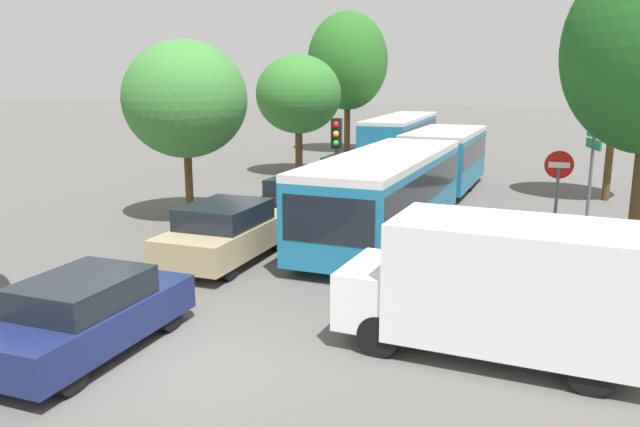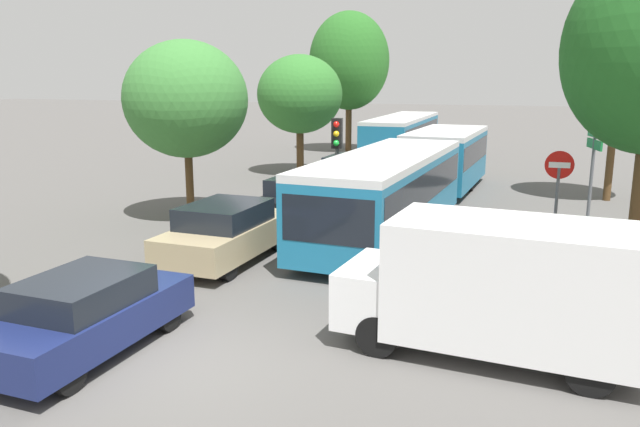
{
  "view_description": "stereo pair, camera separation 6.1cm",
  "coord_description": "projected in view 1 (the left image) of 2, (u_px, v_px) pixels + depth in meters",
  "views": [
    {
      "loc": [
        5.01,
        -8.34,
        4.61
      ],
      "look_at": [
        0.2,
        6.42,
        1.2
      ],
      "focal_mm": 35.0,
      "sensor_mm": 36.0,
      "label": 1
    },
    {
      "loc": [
        5.06,
        -8.32,
        4.61
      ],
      "look_at": [
        0.2,
        6.42,
        1.2
      ],
      "focal_mm": 35.0,
      "sensor_mm": 36.0,
      "label": 2
    }
  ],
  "objects": [
    {
      "name": "queued_car_black",
      "position": [
        300.0,
        198.0,
        20.44
      ],
      "size": [
        1.95,
        4.2,
        1.43
      ],
      "rotation": [
        0.0,
        0.0,
        1.52
      ],
      "color": "black",
      "rests_on": "ground"
    },
    {
      "name": "tree_left_far",
      "position": [
        299.0,
        96.0,
        29.45
      ],
      "size": [
        4.04,
        4.04,
        5.66
      ],
      "color": "#51381E",
      "rests_on": "ground"
    },
    {
      "name": "direction_sign_post",
      "position": [
        593.0,
        146.0,
        18.81
      ],
      "size": [
        0.32,
        1.39,
        3.6
      ],
      "rotation": [
        0.0,
        0.0,
        3.33
      ],
      "color": "#56595E",
      "rests_on": "ground"
    },
    {
      "name": "tree_right_mid",
      "position": [
        619.0,
        63.0,
        22.74
      ],
      "size": [
        3.84,
        3.84,
        7.3
      ],
      "color": "#51381E",
      "rests_on": "ground"
    },
    {
      "name": "traffic_light",
      "position": [
        336.0,
        148.0,
        18.8
      ],
      "size": [
        0.35,
        0.38,
        3.4
      ],
      "rotation": [
        0.0,
        0.0,
        -1.45
      ],
      "color": "#56595E",
      "rests_on": "ground"
    },
    {
      "name": "articulated_bus",
      "position": [
        415.0,
        173.0,
        21.19
      ],
      "size": [
        3.61,
        16.7,
        2.46
      ],
      "rotation": [
        0.0,
        0.0,
        -1.64
      ],
      "color": "teal",
      "rests_on": "ground"
    },
    {
      "name": "queued_car_tan",
      "position": [
        227.0,
        232.0,
        15.8
      ],
      "size": [
        2.06,
        4.43,
        1.51
      ],
      "rotation": [
        0.0,
        0.0,
        1.52
      ],
      "color": "tan",
      "rests_on": "ground"
    },
    {
      "name": "queued_car_navy",
      "position": [
        88.0,
        314.0,
        10.5
      ],
      "size": [
        1.87,
        4.04,
        1.38
      ],
      "rotation": [
        0.0,
        0.0,
        1.52
      ],
      "color": "navy",
      "rests_on": "ground"
    },
    {
      "name": "tree_left_mid",
      "position": [
        185.0,
        102.0,
        20.02
      ],
      "size": [
        3.97,
        3.97,
        5.78
      ],
      "color": "#51381E",
      "rests_on": "ground"
    },
    {
      "name": "city_bus_rear",
      "position": [
        401.0,
        133.0,
        36.53
      ],
      "size": [
        2.59,
        10.99,
        2.36
      ],
      "rotation": [
        0.0,
        0.0,
        1.56
      ],
      "color": "teal",
      "rests_on": "ground"
    },
    {
      "name": "tree_left_distant",
      "position": [
        348.0,
        64.0,
        38.27
      ],
      "size": [
        4.93,
        4.93,
        8.54
      ],
      "color": "#51381E",
      "rests_on": "ground"
    },
    {
      "name": "no_entry_sign",
      "position": [
        557.0,
        188.0,
        15.62
      ],
      "size": [
        0.7,
        0.08,
        2.82
      ],
      "rotation": [
        0.0,
        0.0,
        -1.57
      ],
      "color": "#56595E",
      "rests_on": "ground"
    },
    {
      "name": "ground_plane",
      "position": [
        188.0,
        363.0,
        10.24
      ],
      "size": [
        200.0,
        200.0,
        0.0
      ],
      "primitive_type": "plane",
      "color": "#565451"
    },
    {
      "name": "white_van",
      "position": [
        503.0,
        285.0,
        10.31
      ],
      "size": [
        5.16,
        2.42,
        2.31
      ],
      "rotation": [
        0.0,
        0.0,
        3.05
      ],
      "color": "white",
      "rests_on": "ground"
    },
    {
      "name": "queued_car_blue",
      "position": [
        348.0,
        172.0,
        26.07
      ],
      "size": [
        1.93,
        4.15,
        1.41
      ],
      "rotation": [
        0.0,
        0.0,
        1.52
      ],
      "color": "#284799",
      "rests_on": "ground"
    }
  ]
}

